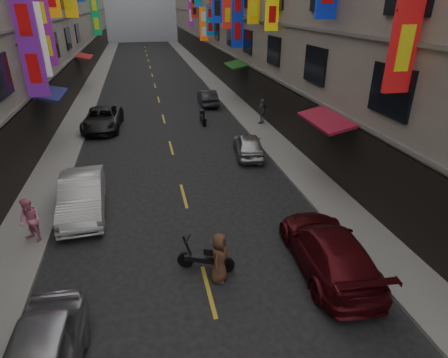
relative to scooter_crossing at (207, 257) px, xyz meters
name	(u,v)px	position (x,y,z in m)	size (l,w,h in m)	color
sidewalk_left	(92,88)	(-6.12, 29.02, -0.38)	(2.00, 90.00, 0.12)	slate
sidewalk_right	(214,83)	(5.88, 29.02, -0.38)	(2.00, 90.00, 0.12)	slate
street_awnings	(143,89)	(-1.38, 13.02, 2.56)	(13.99, 35.20, 0.41)	#134A16
lane_markings	(157,92)	(-0.12, 26.02, -0.44)	(0.12, 80.20, 0.01)	gold
scooter_crossing	(207,257)	(0.00, 0.00, 0.00)	(1.71, 0.86, 1.14)	black
scooter_far_right	(203,117)	(2.44, 15.33, 0.00)	(0.50, 1.80, 1.14)	black
car_left_mid	(82,195)	(-4.12, 4.50, 0.30)	(1.57, 4.50, 1.48)	beige
car_left_far	(103,119)	(-4.12, 15.53, 0.23)	(2.25, 4.87, 1.35)	black
car_right_near	(328,249)	(3.66, -0.75, 0.26)	(1.98, 4.86, 1.41)	#4F0D13
car_right_mid	(249,145)	(3.88, 8.97, 0.17)	(1.44, 3.57, 1.22)	#BAB9BF
car_right_far	(208,98)	(3.66, 20.27, 0.17)	(1.29, 3.69, 1.21)	#292A31
pedestrian_lfar	(30,221)	(-5.55, 2.62, 0.48)	(0.78, 0.54, 1.61)	pink
pedestrian_rfar	(262,111)	(6.27, 14.10, 0.51)	(0.98, 0.56, 1.67)	#5C5C5F
pedestrian_crossing	(219,258)	(0.28, -0.56, 0.35)	(0.78, 0.53, 1.59)	#523220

